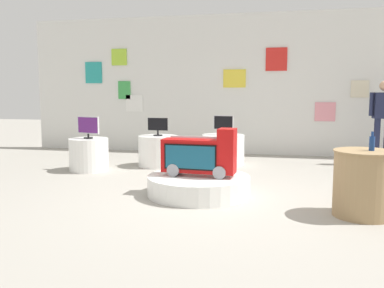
% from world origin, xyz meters
% --- Properties ---
extents(ground_plane, '(30.00, 30.00, 0.00)m').
position_xyz_m(ground_plane, '(0.00, 0.00, 0.00)').
color(ground_plane, '#9E998E').
extents(back_wall_display, '(10.74, 0.13, 3.30)m').
position_xyz_m(back_wall_display, '(-0.01, 4.51, 1.65)').
color(back_wall_display, silver).
rests_on(back_wall_display, ground).
extents(main_display_pedestal, '(1.47, 1.47, 0.28)m').
position_xyz_m(main_display_pedestal, '(-0.22, 0.27, 0.14)').
color(main_display_pedestal, white).
rests_on(main_display_pedestal, ground).
extents(novelty_firetruck_tv, '(1.06, 0.40, 0.69)m').
position_xyz_m(novelty_firetruck_tv, '(-0.20, 0.26, 0.56)').
color(novelty_firetruck_tv, gray).
rests_on(novelty_firetruck_tv, main_display_pedestal).
extents(display_pedestal_left_rear, '(0.78, 0.78, 0.61)m').
position_xyz_m(display_pedestal_left_rear, '(-1.48, 2.41, 0.31)').
color(display_pedestal_left_rear, white).
rests_on(display_pedestal_left_rear, ground).
extents(tv_on_left_rear, '(0.41, 0.18, 0.35)m').
position_xyz_m(tv_on_left_rear, '(-1.48, 2.41, 0.81)').
color(tv_on_left_rear, black).
rests_on(tv_on_left_rear, display_pedestal_left_rear).
extents(display_pedestal_center_rear, '(0.87, 0.87, 0.61)m').
position_xyz_m(display_pedestal_center_rear, '(-0.24, 2.89, 0.31)').
color(display_pedestal_center_rear, white).
rests_on(display_pedestal_center_rear, ground).
extents(tv_on_center_rear, '(0.41, 0.19, 0.39)m').
position_xyz_m(tv_on_center_rear, '(-0.24, 2.88, 0.83)').
color(tv_on_center_rear, black).
rests_on(tv_on_center_rear, display_pedestal_center_rear).
extents(display_pedestal_right_rear, '(0.73, 0.73, 0.61)m').
position_xyz_m(display_pedestal_right_rear, '(-2.61, 1.67, 0.31)').
color(display_pedestal_right_rear, white).
rests_on(display_pedestal_right_rear, ground).
extents(tv_on_right_rear, '(0.50, 0.18, 0.41)m').
position_xyz_m(tv_on_right_rear, '(-2.61, 1.67, 0.84)').
color(tv_on_right_rear, black).
rests_on(tv_on_right_rear, display_pedestal_right_rear).
extents(side_table_round, '(0.72, 0.72, 0.79)m').
position_xyz_m(side_table_round, '(1.88, -0.32, 0.40)').
color(side_table_round, '#9E7F56').
rests_on(side_table_round, ground).
extents(bottle_on_side_table, '(0.06, 0.06, 0.22)m').
position_xyz_m(bottle_on_side_table, '(1.95, -0.33, 0.88)').
color(bottle_on_side_table, navy).
rests_on(bottle_on_side_table, side_table_round).
extents(shopper_browsing_near_truck, '(0.56, 0.25, 1.70)m').
position_xyz_m(shopper_browsing_near_truck, '(2.92, 3.53, 1.00)').
color(shopper_browsing_near_truck, '#1E233F').
rests_on(shopper_browsing_near_truck, ground).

